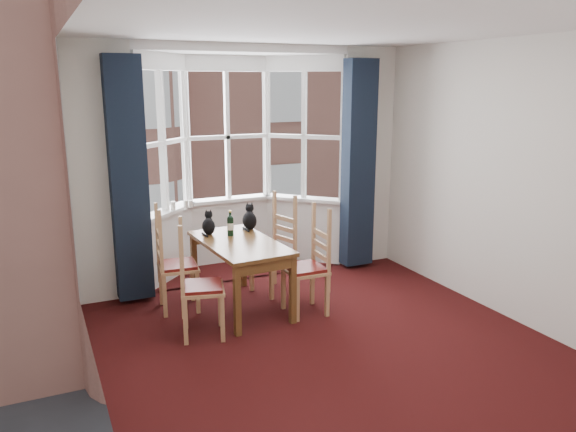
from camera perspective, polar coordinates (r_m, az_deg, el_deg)
floor at (r=5.18m, az=5.30°, el=-13.87°), size 4.50×4.50×0.00m
ceiling at (r=4.62m, az=6.09°, el=18.71°), size 4.50×4.50×0.00m
wall_left at (r=4.10m, az=-19.30°, el=-1.04°), size 0.00×4.50×4.50m
wall_right at (r=5.95m, az=22.57°, el=3.04°), size 0.00×4.50×4.50m
wall_back_pier_left at (r=6.33m, az=-18.23°, el=3.96°), size 0.70×0.12×2.80m
wall_back_pier_right at (r=7.44m, az=7.95°, el=5.85°), size 0.70×0.12×2.80m
bay_window at (r=7.18m, az=-5.50°, el=5.63°), size 2.76×0.94×2.80m
curtain_left at (r=6.19m, az=-15.88°, el=3.45°), size 0.38×0.22×2.60m
curtain_right at (r=7.18m, az=7.16°, el=5.19°), size 0.38×0.22×2.60m
dining_table at (r=5.93m, az=-4.92°, el=-3.51°), size 0.79×1.36×0.74m
chair_left_near at (r=5.40m, az=-9.66°, el=-7.33°), size 0.49×0.51×0.92m
chair_left_far at (r=6.05m, az=-11.98°, el=-5.15°), size 0.44×0.46×0.92m
chair_right_near at (r=5.89m, az=2.56°, el=-5.37°), size 0.41×0.43×0.92m
chair_right_far at (r=6.49m, az=-0.93°, el=-3.56°), size 0.50×0.52×0.92m
cat_left at (r=6.20m, az=-8.07°, el=-0.91°), size 0.19×0.23×0.27m
cat_right at (r=6.37m, az=-3.93°, el=-0.30°), size 0.22×0.25×0.30m
wine_bottle at (r=6.11m, az=-5.88°, el=-0.88°), size 0.07×0.07×0.28m
candle_tall at (r=6.89m, az=-11.60°, el=1.04°), size 0.06×0.06×0.10m
candle_short at (r=6.95m, az=-10.34°, el=1.19°), size 0.06×0.06×0.10m
candle_extra at (r=6.99m, az=-9.85°, el=1.23°), size 0.05×0.05×0.09m
street at (r=37.24m, az=-20.42°, el=-0.36°), size 80.00×80.00×0.00m
tenement_building at (r=18.14m, az=-17.56°, el=10.43°), size 18.40×7.80×15.20m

